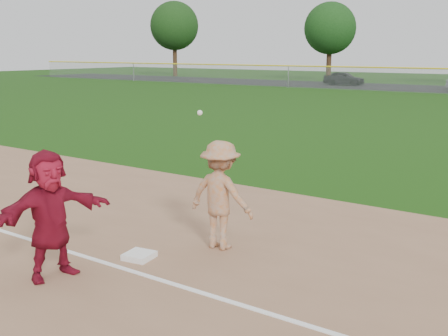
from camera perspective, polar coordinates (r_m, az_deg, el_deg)
The scene contains 8 objects.
ground at distance 9.51m, azimuth -5.31°, elevation -9.22°, with size 160.00×160.00×0.00m, color #19430C.
foul_line at distance 8.95m, azimuth -8.71°, elevation -10.51°, with size 60.00×0.10×0.01m, color white.
first_base at distance 9.53m, azimuth -8.61°, elevation -8.80°, with size 0.44×0.44×0.10m, color white.
base_runner at distance 8.82m, azimuth -17.25°, elevation -4.53°, with size 1.82×0.58×1.97m, color maroon.
car_left at distance 57.63m, azimuth 12.09°, elevation 8.91°, with size 1.61×4.01×1.37m, color black.
first_base_play at distance 9.68m, azimuth -0.35°, elevation -2.77°, with size 1.26×0.82×2.44m.
tree_0 at distance 77.06m, azimuth -5.06°, elevation 14.19°, with size 6.40×6.40×9.81m.
tree_1 at distance 65.91m, azimuth 10.73°, elevation 13.77°, with size 5.80×5.80×8.75m.
Camera 1 is at (5.83, -6.69, 3.41)m, focal length 45.00 mm.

